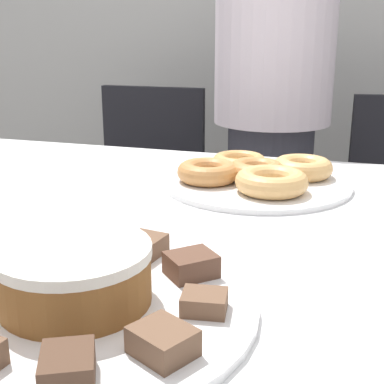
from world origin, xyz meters
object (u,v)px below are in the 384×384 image
office_chair_left (141,218)px  plate_donuts (256,182)px  person_standing (272,104)px  plate_cake (77,305)px  frosted_cake (74,274)px

office_chair_left → plate_donuts: office_chair_left is taller
plate_donuts → person_standing: bearing=96.5°
person_standing → plate_donuts: (0.08, -0.67, -0.07)m
office_chair_left → plate_donuts: 0.96m
plate_cake → office_chair_left: bearing=109.9°
plate_cake → plate_donuts: bearing=80.0°
plate_donuts → plate_cake: bearing=-100.0°
person_standing → plate_cake: bearing=-90.9°
office_chair_left → frosted_cake: bearing=-70.7°
office_chair_left → plate_cake: 1.38m
plate_donuts → frosted_cake: frosted_cake is taller
frosted_cake → office_chair_left: bearing=109.9°
person_standing → office_chair_left: 0.64m
person_standing → office_chair_left: bearing=175.6°
plate_donuts → frosted_cake: size_ratio=2.21×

